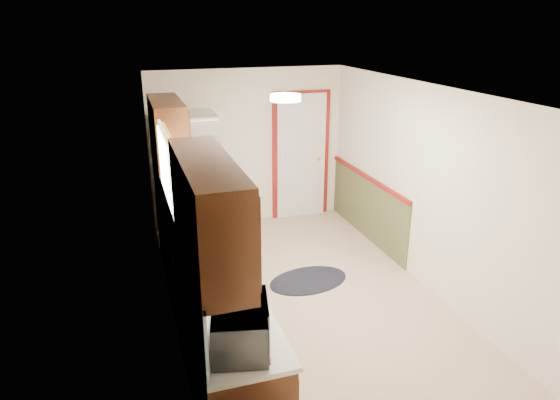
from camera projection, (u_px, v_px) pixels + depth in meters
room_shell at (305, 201)px, 5.46m from camera, size 3.20×5.20×2.52m
kitchen_run at (199, 260)px, 4.98m from camera, size 0.63×4.00×2.20m
back_wall_trim at (315, 167)px, 7.83m from camera, size 1.12×2.30×2.08m
ceiling_fixture at (285, 98)px, 4.80m from camera, size 0.30×0.30×0.06m
microwave at (240, 322)px, 3.39m from camera, size 0.43×0.62×0.38m
refrigerator at (191, 179)px, 7.11m from camera, size 0.78×0.78×1.86m
rug at (308, 280)px, 6.22m from camera, size 1.12×0.82×0.01m
cooktop at (183, 198)px, 6.26m from camera, size 0.51×0.62×0.02m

